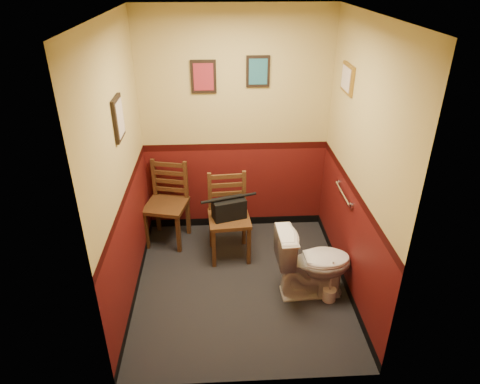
# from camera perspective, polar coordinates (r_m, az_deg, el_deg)

# --- Properties ---
(floor) EXTENTS (2.20, 2.40, 0.00)m
(floor) POSITION_cam_1_polar(r_m,az_deg,el_deg) (4.71, 0.17, -12.25)
(floor) COLOR black
(floor) RESTS_ON ground
(ceiling) EXTENTS (2.20, 2.40, 0.00)m
(ceiling) POSITION_cam_1_polar(r_m,az_deg,el_deg) (3.59, 0.24, 22.55)
(ceiling) COLOR silver
(ceiling) RESTS_ON ground
(wall_back) EXTENTS (2.20, 0.00, 2.70)m
(wall_back) POSITION_cam_1_polar(r_m,az_deg,el_deg) (5.07, -0.60, 8.61)
(wall_back) COLOR #4B0F0D
(wall_back) RESTS_ON ground
(wall_front) EXTENTS (2.20, 0.00, 2.70)m
(wall_front) POSITION_cam_1_polar(r_m,az_deg,el_deg) (2.93, 1.59, -7.47)
(wall_front) COLOR #4B0F0D
(wall_front) RESTS_ON ground
(wall_left) EXTENTS (0.00, 2.40, 2.70)m
(wall_left) POSITION_cam_1_polar(r_m,az_deg,el_deg) (4.05, -15.53, 2.26)
(wall_left) COLOR #4B0F0D
(wall_left) RESTS_ON ground
(wall_right) EXTENTS (0.00, 2.40, 2.70)m
(wall_right) POSITION_cam_1_polar(r_m,az_deg,el_deg) (4.17, 15.50, 3.00)
(wall_right) COLOR #4B0F0D
(wall_right) RESTS_ON ground
(grab_bar) EXTENTS (0.05, 0.56, 0.06)m
(grab_bar) POSITION_cam_1_polar(r_m,az_deg,el_deg) (4.55, 13.58, -0.20)
(grab_bar) COLOR silver
(grab_bar) RESTS_ON wall_right
(framed_print_back_a) EXTENTS (0.28, 0.04, 0.36)m
(framed_print_back_a) POSITION_cam_1_polar(r_m,az_deg,el_deg) (4.88, -4.89, 15.07)
(framed_print_back_a) COLOR black
(framed_print_back_a) RESTS_ON wall_back
(framed_print_back_b) EXTENTS (0.26, 0.04, 0.34)m
(framed_print_back_b) POSITION_cam_1_polar(r_m,az_deg,el_deg) (4.88, 2.41, 15.77)
(framed_print_back_b) COLOR black
(framed_print_back_b) RESTS_ON wall_back
(framed_print_left) EXTENTS (0.04, 0.30, 0.38)m
(framed_print_left) POSITION_cam_1_polar(r_m,az_deg,el_deg) (3.96, -15.90, 9.42)
(framed_print_left) COLOR black
(framed_print_left) RESTS_ON wall_left
(framed_print_right) EXTENTS (0.04, 0.34, 0.28)m
(framed_print_right) POSITION_cam_1_polar(r_m,az_deg,el_deg) (4.48, 14.13, 14.47)
(framed_print_right) COLOR olive
(framed_print_right) RESTS_ON wall_right
(toilet) EXTENTS (0.79, 0.47, 0.76)m
(toilet) POSITION_cam_1_polar(r_m,az_deg,el_deg) (4.45, 9.72, -9.27)
(toilet) COLOR white
(toilet) RESTS_ON floor
(toilet_brush) EXTENTS (0.14, 0.14, 0.49)m
(toilet_brush) POSITION_cam_1_polar(r_m,az_deg,el_deg) (4.57, 11.82, -13.10)
(toilet_brush) COLOR silver
(toilet_brush) RESTS_ON floor
(chair_left) EXTENTS (0.56, 0.56, 1.00)m
(chair_left) POSITION_cam_1_polar(r_m,az_deg,el_deg) (5.21, -9.68, -1.54)
(chair_left) COLOR #56331A
(chair_left) RESTS_ON floor
(chair_right) EXTENTS (0.49, 0.49, 0.99)m
(chair_right) POSITION_cam_1_polar(r_m,az_deg,el_deg) (4.89, -1.51, -3.33)
(chair_right) COLOR #56331A
(chair_right) RESTS_ON floor
(handbag) EXTENTS (0.40, 0.28, 0.27)m
(handbag) POSITION_cam_1_polar(r_m,az_deg,el_deg) (4.78, -1.47, -2.21)
(handbag) COLOR black
(handbag) RESTS_ON chair_right
(tp_stack) EXTENTS (0.21, 0.13, 0.36)m
(tp_stack) POSITION_cam_1_polar(r_m,az_deg,el_deg) (5.50, -1.01, -3.58)
(tp_stack) COLOR silver
(tp_stack) RESTS_ON floor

